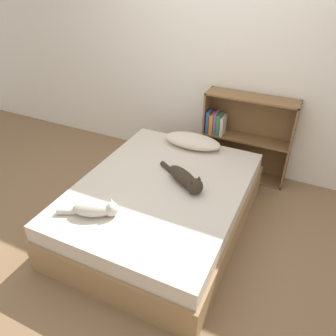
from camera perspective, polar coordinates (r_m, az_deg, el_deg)
ground_plane at (r=3.31m, az=-1.11°, el=-9.83°), size 8.00×8.00×0.00m
wall_back at (r=3.85m, az=8.42°, el=17.69°), size 8.00×0.06×2.50m
bed at (r=3.15m, az=-1.15°, el=-6.62°), size 1.49×1.95×0.49m
pillow at (r=3.59m, az=4.26°, el=4.71°), size 0.63×0.30×0.13m
cat_light at (r=2.71m, az=-12.47°, el=-6.93°), size 0.47×0.29×0.14m
cat_dark at (r=2.96m, az=3.14°, el=-1.98°), size 0.55×0.38×0.17m
bookshelf at (r=3.90m, az=12.96°, el=5.72°), size 0.99×0.26×0.99m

